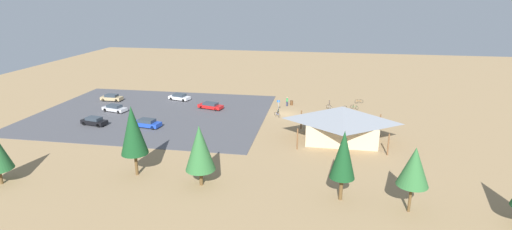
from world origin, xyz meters
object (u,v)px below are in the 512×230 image
bicycle_purple_yard_right (329,103)px  car_blue_far_end (147,123)px  car_red_back_corner (211,106)px  car_black_end_stall (94,121)px  car_white_aisle_side (179,97)px  pine_far_west (343,155)px  bicycle_silver_yard_center (330,107)px  bicycle_teal_trailside (278,111)px  bicycle_blue_yard_front (277,115)px  car_tan_inner_stall (112,98)px  pine_mideast (414,167)px  bicycle_white_near_sign (343,108)px  lot_sign (278,104)px  pine_midwest (200,148)px  visitor_at_bikes (287,101)px  car_silver_mid_lot (115,108)px  bicycle_green_by_bin (354,107)px  trash_bin (292,103)px  pine_west (133,130)px  bike_pavilion (342,122)px  bicycle_orange_near_porch (359,101)px

bicycle_purple_yard_right → car_blue_far_end: (29.80, 18.95, 0.35)m
bicycle_purple_yard_right → car_red_back_corner: car_red_back_corner is taller
car_black_end_stall → car_white_aisle_side: bearing=-115.4°
pine_far_west → bicycle_silver_yard_center: pine_far_west is taller
bicycle_teal_trailside → car_red_back_corner: bearing=-2.4°
bicycle_blue_yard_front → car_tan_inner_stall: size_ratio=0.29×
pine_mideast → bicycle_white_near_sign: size_ratio=4.89×
lot_sign → car_blue_far_end: (20.28, 12.97, -0.67)m
pine_midwest → bicycle_blue_yard_front: bearing=-101.5°
car_blue_far_end → pine_mideast: bearing=151.9°
visitor_at_bikes → pine_mideast: bearing=113.4°
bicycle_silver_yard_center → car_blue_far_end: (29.80, 15.74, 0.35)m
pine_far_west → visitor_at_bikes: (9.10, -35.28, -4.22)m
car_black_end_stall → car_silver_mid_lot: (0.63, -7.82, -0.03)m
lot_sign → bicycle_green_by_bin: (-14.20, -3.80, -1.04)m
pine_mideast → bicycle_silver_yard_center: pine_mideast is taller
bicycle_blue_yard_front → bicycle_green_by_bin: bicycle_blue_yard_front is taller
bicycle_silver_yard_center → bicycle_white_near_sign: bearing=172.8°
trash_bin → pine_west: (16.02, 34.30, 5.31)m
bicycle_white_near_sign → car_blue_far_end: 35.87m
car_black_end_stall → car_silver_mid_lot: bearing=-85.4°
bicycle_teal_trailside → car_blue_far_end: (20.40, 11.51, 0.36)m
car_red_back_corner → car_tan_inner_stall: car_tan_inner_stall is taller
bicycle_blue_yard_front → car_black_end_stall: bearing=18.6°
lot_sign → car_silver_mid_lot: bearing=10.6°
lot_sign → bicycle_blue_yard_front: lot_sign is taller
pine_mideast → car_black_end_stall: 50.73m
bike_pavilion → pine_mideast: 20.19m
car_silver_mid_lot → pine_far_west: bearing=147.3°
bike_pavilion → bicycle_white_near_sign: (-1.11, -16.27, -2.65)m
pine_far_west → bicycle_teal_trailside: pine_far_west is taller
car_white_aisle_side → bicycle_green_by_bin: bearing=179.3°
car_silver_mid_lot → car_blue_far_end: bearing=143.3°
car_red_back_corner → car_tan_inner_stall: (21.62, -2.17, 0.05)m
trash_bin → bicycle_purple_yard_right: 7.54m
trash_bin → bicycle_orange_near_porch: size_ratio=0.52×
car_tan_inner_stall → bicycle_green_by_bin: bearing=-177.0°
car_blue_far_end → car_white_aisle_side: size_ratio=1.02×
car_silver_mid_lot → visitor_at_bikes: visitor_at_bikes is taller
car_tan_inner_stall → bicycle_purple_yard_right: bearing=-173.9°
bicycle_purple_yard_right → car_blue_far_end: bearing=32.5°
bicycle_blue_yard_front → bicycle_white_near_sign: (-11.90, -5.94, 0.02)m
car_blue_far_end → car_black_end_stall: bearing=3.1°
bike_pavilion → pine_west: 29.68m
pine_mideast → lot_sign: bearing=-62.5°
pine_west → car_silver_mid_lot: bearing=-56.1°
car_black_end_stall → car_blue_far_end: (-9.20, -0.50, 0.00)m
lot_sign → bicycle_teal_trailside: (-0.11, 1.46, -1.04)m
pine_mideast → bicycle_purple_yard_right: (7.66, -38.94, -4.59)m
bicycle_silver_yard_center → car_blue_far_end: size_ratio=0.28×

